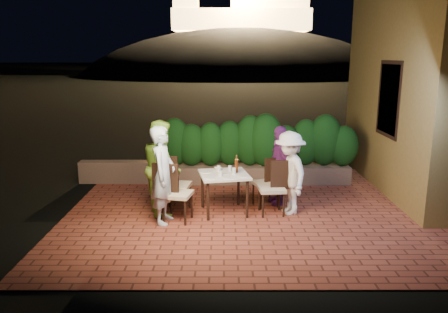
{
  "coord_description": "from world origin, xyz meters",
  "views": [
    {
      "loc": [
        -0.59,
        -7.44,
        2.85
      ],
      "look_at": [
        -0.58,
        0.4,
        1.05
      ],
      "focal_mm": 35.0,
      "sensor_mm": 36.0,
      "label": 1
    }
  ],
  "objects_px": {
    "parapet_lamp": "(155,158)",
    "diner_white": "(289,173)",
    "chair_left_back": "(177,184)",
    "diner_purple": "(280,165)",
    "dining_table": "(224,193)",
    "chair_right_front": "(272,188)",
    "diner_green": "(162,167)",
    "chair_left_front": "(178,193)",
    "diner_blue": "(163,175)",
    "bowl": "(218,169)",
    "chair_right_back": "(266,182)",
    "beer_bottle": "(236,164)"
  },
  "relations": [
    {
      "from": "dining_table",
      "to": "bowl",
      "type": "height_order",
      "value": "bowl"
    },
    {
      "from": "chair_left_back",
      "to": "diner_purple",
      "type": "bearing_deg",
      "value": 21.57
    },
    {
      "from": "bowl",
      "to": "dining_table",
      "type": "bearing_deg",
      "value": -69.56
    },
    {
      "from": "chair_right_front",
      "to": "diner_green",
      "type": "distance_m",
      "value": 2.05
    },
    {
      "from": "chair_left_back",
      "to": "diner_white",
      "type": "bearing_deg",
      "value": 5.44
    },
    {
      "from": "beer_bottle",
      "to": "diner_purple",
      "type": "height_order",
      "value": "diner_purple"
    },
    {
      "from": "chair_left_front",
      "to": "diner_white",
      "type": "distance_m",
      "value": 2.07
    },
    {
      "from": "diner_blue",
      "to": "diner_purple",
      "type": "height_order",
      "value": "diner_blue"
    },
    {
      "from": "bowl",
      "to": "diner_purple",
      "type": "distance_m",
      "value": 1.22
    },
    {
      "from": "chair_left_back",
      "to": "chair_right_back",
      "type": "height_order",
      "value": "chair_left_back"
    },
    {
      "from": "dining_table",
      "to": "diner_white",
      "type": "relative_size",
      "value": 0.56
    },
    {
      "from": "chair_right_front",
      "to": "parapet_lamp",
      "type": "xyz_separation_m",
      "value": [
        -2.46,
        2.08,
        0.06
      ]
    },
    {
      "from": "chair_right_back",
      "to": "parapet_lamp",
      "type": "distance_m",
      "value": 2.89
    },
    {
      "from": "bowl",
      "to": "chair_left_back",
      "type": "height_order",
      "value": "chair_left_back"
    },
    {
      "from": "bowl",
      "to": "chair_right_back",
      "type": "bearing_deg",
      "value": 5.81
    },
    {
      "from": "bowl",
      "to": "chair_right_back",
      "type": "relative_size",
      "value": 0.16
    },
    {
      "from": "chair_left_back",
      "to": "chair_right_back",
      "type": "relative_size",
      "value": 1.12
    },
    {
      "from": "chair_left_front",
      "to": "parapet_lamp",
      "type": "height_order",
      "value": "chair_left_front"
    },
    {
      "from": "bowl",
      "to": "parapet_lamp",
      "type": "xyz_separation_m",
      "value": [
        -1.48,
        1.71,
        -0.2
      ]
    },
    {
      "from": "bowl",
      "to": "parapet_lamp",
      "type": "relative_size",
      "value": 1.1
    },
    {
      "from": "chair_left_front",
      "to": "diner_blue",
      "type": "distance_m",
      "value": 0.42
    },
    {
      "from": "chair_left_back",
      "to": "diner_white",
      "type": "height_order",
      "value": "diner_white"
    },
    {
      "from": "bowl",
      "to": "diner_blue",
      "type": "relative_size",
      "value": 0.09
    },
    {
      "from": "chair_right_back",
      "to": "diner_blue",
      "type": "distance_m",
      "value": 2.09
    },
    {
      "from": "chair_right_front",
      "to": "chair_right_back",
      "type": "distance_m",
      "value": 0.46
    },
    {
      "from": "parapet_lamp",
      "to": "diner_white",
      "type": "bearing_deg",
      "value": -36.33
    },
    {
      "from": "parapet_lamp",
      "to": "chair_left_front",
      "type": "bearing_deg",
      "value": -72.44
    },
    {
      "from": "dining_table",
      "to": "diner_green",
      "type": "xyz_separation_m",
      "value": [
        -1.14,
        0.03,
        0.49
      ]
    },
    {
      "from": "chair_left_front",
      "to": "beer_bottle",
      "type": "bearing_deg",
      "value": 37.96
    },
    {
      "from": "diner_white",
      "to": "chair_right_front",
      "type": "bearing_deg",
      "value": -101.05
    },
    {
      "from": "chair_left_back",
      "to": "diner_purple",
      "type": "distance_m",
      "value": 2.04
    },
    {
      "from": "diner_green",
      "to": "diner_blue",
      "type": "bearing_deg",
      "value": 172.14
    },
    {
      "from": "bowl",
      "to": "chair_left_back",
      "type": "bearing_deg",
      "value": -163.38
    },
    {
      "from": "bowl",
      "to": "diner_blue",
      "type": "height_order",
      "value": "diner_blue"
    },
    {
      "from": "chair_left_front",
      "to": "bowl",
      "type": "bearing_deg",
      "value": 57.83
    },
    {
      "from": "diner_green",
      "to": "diner_white",
      "type": "height_order",
      "value": "diner_green"
    },
    {
      "from": "diner_green",
      "to": "dining_table",
      "type": "bearing_deg",
      "value": -109.52
    },
    {
      "from": "chair_right_front",
      "to": "diner_blue",
      "type": "bearing_deg",
      "value": 6.86
    },
    {
      "from": "beer_bottle",
      "to": "parapet_lamp",
      "type": "distance_m",
      "value": 2.67
    },
    {
      "from": "diner_green",
      "to": "chair_left_front",
      "type": "bearing_deg",
      "value": -162.31
    },
    {
      "from": "beer_bottle",
      "to": "diner_blue",
      "type": "xyz_separation_m",
      "value": [
        -1.28,
        -0.57,
        -0.06
      ]
    },
    {
      "from": "chair_left_front",
      "to": "chair_left_back",
      "type": "bearing_deg",
      "value": 110.29
    },
    {
      "from": "chair_right_front",
      "to": "diner_purple",
      "type": "xyz_separation_m",
      "value": [
        0.21,
        0.6,
        0.27
      ]
    },
    {
      "from": "dining_table",
      "to": "chair_left_back",
      "type": "relative_size",
      "value": 0.82
    },
    {
      "from": "diner_purple",
      "to": "chair_left_front",
      "type": "bearing_deg",
      "value": -74.53
    },
    {
      "from": "chair_left_back",
      "to": "beer_bottle",
      "type": "bearing_deg",
      "value": 8.98
    },
    {
      "from": "diner_green",
      "to": "diner_white",
      "type": "bearing_deg",
      "value": -109.75
    },
    {
      "from": "beer_bottle",
      "to": "diner_purple",
      "type": "xyz_separation_m",
      "value": [
        0.86,
        0.45,
        -0.13
      ]
    },
    {
      "from": "beer_bottle",
      "to": "diner_green",
      "type": "bearing_deg",
      "value": -178.27
    },
    {
      "from": "dining_table",
      "to": "chair_right_front",
      "type": "height_order",
      "value": "chair_right_front"
    }
  ]
}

